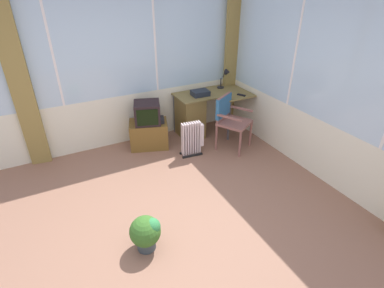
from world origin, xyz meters
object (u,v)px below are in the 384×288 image
Objects in this scene: tv_remote at (241,95)px; potted_plant at (146,232)px; paper_tray at (200,93)px; space_heater at (193,139)px; wooden_armchair at (228,115)px; tv_on_stand at (149,127)px; desk_lamp at (226,76)px; desk at (193,114)px.

potted_plant is (-2.47, -1.79, -0.55)m from tv_remote.
paper_tray reaches higher than potted_plant.
tv_remote is 3.10m from potted_plant.
space_heater is at bearing 162.61° from tv_remote.
wooden_armchair is 1.13× the size of tv_on_stand.
paper_tray reaches higher than tv_on_stand.
paper_tray is (-0.65, 0.34, 0.03)m from tv_remote.
desk_lamp is 3.41m from potted_plant.
tv_on_stand is 1.94× the size of potted_plant.
wooden_armchair is (-0.40, -0.73, -0.42)m from desk_lamp.
wooden_armchair reaches higher than potted_plant.
desk_lamp is 1.47m from space_heater.
tv_on_stand reaches higher than tv_remote.
desk reaches higher than potted_plant.
tv_on_stand is at bearing 179.33° from paper_tray.
tv_remote is 0.36× the size of potted_plant.
desk is at bearing -173.94° from desk_lamp.
desk_lamp reaches higher than tv_remote.
desk is 2.21× the size of space_heater.
wooden_armchair is at bearing -26.96° from tv_on_stand.
wooden_armchair reaches higher than desk.
desk is at bearing 123.24° from tv_remote.
desk_lamp is 0.88× the size of potted_plant.
desk_lamp reaches higher than wooden_armchair.
tv_on_stand is at bearing 132.09° from space_heater.
paper_tray is 0.71× the size of potted_plant.
wooden_armchair is 1.38m from tv_on_stand.
desk_lamp is at bearing 61.52° from wooden_armchair.
desk is 0.76m from wooden_armchair.
tv_on_stand is (-1.00, 0.01, -0.46)m from paper_tray.
space_heater is (-0.46, -0.59, -0.52)m from paper_tray.
desk is 0.95m from desk_lamp.
tv_remote is 0.54m from wooden_armchair.
desk_lamp is 0.93m from wooden_armchair.
tv_on_stand reaches higher than desk.
desk_lamp is 1.74m from tv_on_stand.
paper_tray is at bearing -0.67° from tv_on_stand.
potted_plant is at bearing -143.17° from wooden_armchair.
tv_remote is at bearing -85.62° from desk_lamp.
wooden_armchair is 2.19× the size of potted_plant.
paper_tray is (0.12, -0.05, 0.40)m from desk.
paper_tray is 0.33× the size of wooden_armchair.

